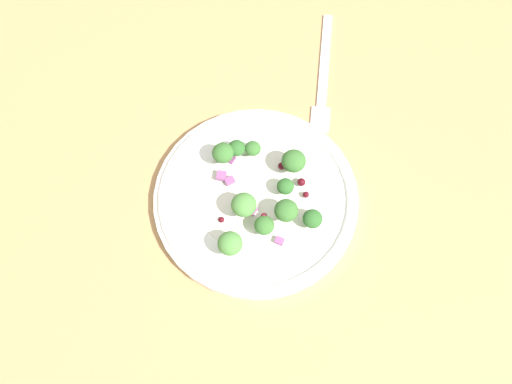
% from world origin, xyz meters
% --- Properties ---
extents(ground_plane, '(1.80, 1.80, 0.02)m').
position_xyz_m(ground_plane, '(0.00, 0.00, -0.01)').
color(ground_plane, tan).
extents(plate, '(0.24, 0.24, 0.02)m').
position_xyz_m(plate, '(0.01, 0.01, 0.01)').
color(plate, white).
rests_on(plate, ground_plane).
extents(dressing_pool, '(0.14, 0.14, 0.00)m').
position_xyz_m(dressing_pool, '(0.01, 0.01, 0.01)').
color(dressing_pool, white).
rests_on(dressing_pool, plate).
extents(broccoli_floret_0, '(0.03, 0.03, 0.03)m').
position_xyz_m(broccoli_floret_0, '(-0.01, 0.07, 0.03)').
color(broccoli_floret_0, '#ADD18E').
rests_on(broccoli_floret_0, plate).
extents(broccoli_floret_1, '(0.02, 0.02, 0.02)m').
position_xyz_m(broccoli_floret_1, '(0.03, 0.07, 0.03)').
color(broccoli_floret_1, '#8EB77A').
rests_on(broccoli_floret_1, plate).
extents(broccoli_floret_2, '(0.03, 0.03, 0.03)m').
position_xyz_m(broccoli_floret_2, '(0.07, 0.03, 0.04)').
color(broccoli_floret_2, '#9EC684').
rests_on(broccoli_floret_2, plate).
extents(broccoli_floret_3, '(0.02, 0.02, 0.02)m').
position_xyz_m(broccoli_floret_3, '(0.01, 0.07, 0.03)').
color(broccoli_floret_3, '#8EB77A').
rests_on(broccoli_floret_3, plate).
extents(broccoli_floret_4, '(0.03, 0.03, 0.03)m').
position_xyz_m(broccoli_floret_4, '(-0.04, -0.04, 0.03)').
color(broccoli_floret_4, '#8EB77A').
rests_on(broccoli_floret_4, plate).
extents(broccoli_floret_5, '(0.02, 0.02, 0.02)m').
position_xyz_m(broccoli_floret_5, '(0.01, -0.03, 0.03)').
color(broccoli_floret_5, '#ADD18E').
rests_on(broccoli_floret_5, plate).
extents(broccoli_floret_6, '(0.02, 0.02, 0.02)m').
position_xyz_m(broccoli_floret_6, '(0.06, -0.04, 0.03)').
color(broccoli_floret_6, '#ADD18E').
rests_on(broccoli_floret_6, plate).
extents(broccoli_floret_7, '(0.03, 0.03, 0.03)m').
position_xyz_m(broccoli_floret_7, '(0.03, -0.02, 0.04)').
color(broccoli_floret_7, '#ADD18E').
rests_on(broccoli_floret_7, plate).
extents(broccoli_floret_8, '(0.02, 0.02, 0.02)m').
position_xyz_m(broccoli_floret_8, '(0.05, 0.01, 0.03)').
color(broccoli_floret_8, '#9EC684').
rests_on(broccoli_floret_8, plate).
extents(broccoli_floret_9, '(0.03, 0.03, 0.03)m').
position_xyz_m(broccoli_floret_9, '(-0.01, 0.00, 0.04)').
color(broccoli_floret_9, '#9EC684').
rests_on(broccoli_floret_9, plate).
extents(cranberry_0, '(0.01, 0.01, 0.01)m').
position_xyz_m(cranberry_0, '(0.07, 0.01, 0.02)').
color(cranberry_0, '#4C0A14').
rests_on(cranberry_0, plate).
extents(cranberry_1, '(0.01, 0.01, 0.01)m').
position_xyz_m(cranberry_1, '(0.01, -0.01, 0.02)').
color(cranberry_1, maroon).
rests_on(cranberry_1, plate).
extents(cranberry_2, '(0.01, 0.01, 0.01)m').
position_xyz_m(cranberry_2, '(0.05, 0.04, 0.02)').
color(cranberry_2, '#4C0A14').
rests_on(cranberry_2, plate).
extents(cranberry_3, '(0.01, 0.01, 0.01)m').
position_xyz_m(cranberry_3, '(-0.04, -0.00, 0.02)').
color(cranberry_3, '#4C0A14').
rests_on(cranberry_3, plate).
extents(cranberry_4, '(0.01, 0.01, 0.01)m').
position_xyz_m(cranberry_4, '(0.07, -0.01, 0.02)').
color(cranberry_4, '#4C0A14').
rests_on(cranberry_4, plate).
extents(onion_bit_0, '(0.02, 0.02, 0.01)m').
position_xyz_m(onion_bit_0, '(-0.02, 0.05, 0.02)').
color(onion_bit_0, '#934C84').
rests_on(onion_bit_0, plate).
extents(onion_bit_1, '(0.01, 0.01, 0.00)m').
position_xyz_m(onion_bit_1, '(0.02, -0.05, 0.02)').
color(onion_bit_1, '#934C84').
rests_on(onion_bit_1, plate).
extents(onion_bit_2, '(0.01, 0.01, 0.00)m').
position_xyz_m(onion_bit_2, '(0.00, 0.07, 0.02)').
color(onion_bit_2, '#843D75').
rests_on(onion_bit_2, plate).
extents(onion_bit_3, '(0.01, 0.01, 0.00)m').
position_xyz_m(onion_bit_3, '(-0.01, 0.04, 0.02)').
color(onion_bit_3, '#934C84').
rests_on(onion_bit_3, plate).
extents(onion_bit_4, '(0.02, 0.02, 0.00)m').
position_xyz_m(onion_bit_4, '(-0.00, 0.00, 0.02)').
color(onion_bit_4, '#A35B93').
rests_on(onion_bit_4, plate).
extents(fork, '(0.10, 0.17, 0.01)m').
position_xyz_m(fork, '(0.16, 0.15, 0.00)').
color(fork, silver).
rests_on(fork, ground_plane).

